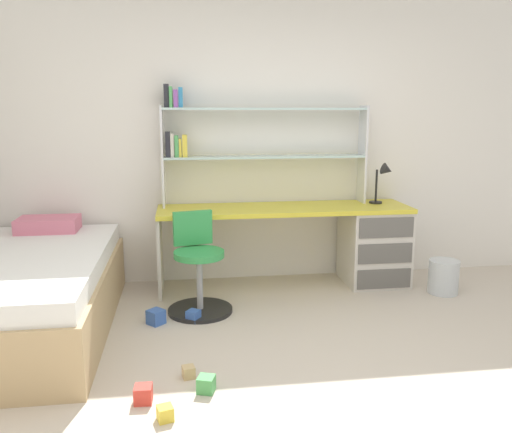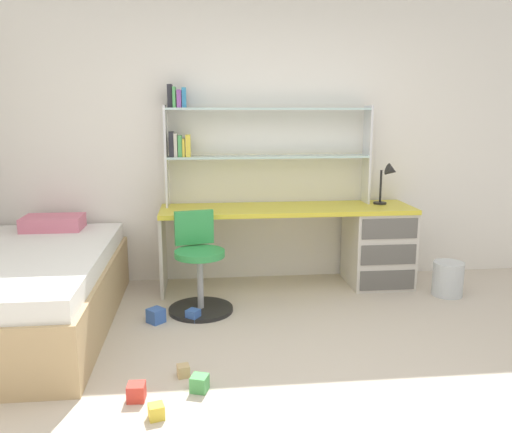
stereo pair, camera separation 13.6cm
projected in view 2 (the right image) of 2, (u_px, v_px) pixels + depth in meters
ground_plane at (318, 396)px, 3.00m from camera, size 6.08×5.40×0.02m
room_shell at (121, 145)px, 3.76m from camera, size 6.08×5.40×2.70m
desk at (353, 240)px, 4.84m from camera, size 2.27×0.58×0.74m
bookshelf_hutch at (246, 136)px, 4.72m from camera, size 1.87×0.22×1.08m
desk_lamp at (389, 177)px, 4.79m from camera, size 0.20×0.17×0.38m
swivel_chair at (199, 273)px, 4.21m from camera, size 0.52×0.52×0.80m
bed_platform at (28, 291)px, 3.86m from camera, size 1.18×2.09×0.70m
waste_bin at (448, 279)px, 4.59m from camera, size 0.26×0.26×0.30m
toy_block_yellow_0 at (156, 411)px, 2.76m from camera, size 0.10×0.10×0.08m
toy_block_natural_1 at (183, 371)px, 3.20m from camera, size 0.09×0.09×0.07m
toy_block_red_2 at (136, 392)px, 2.93m from camera, size 0.10×0.10×0.10m
toy_block_green_3 at (199, 383)px, 3.03m from camera, size 0.12×0.12×0.09m
toy_block_blue_4 at (193, 315)px, 4.04m from camera, size 0.13×0.13×0.09m
toy_block_blue_5 at (156, 316)px, 4.01m from camera, size 0.16×0.16×0.11m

